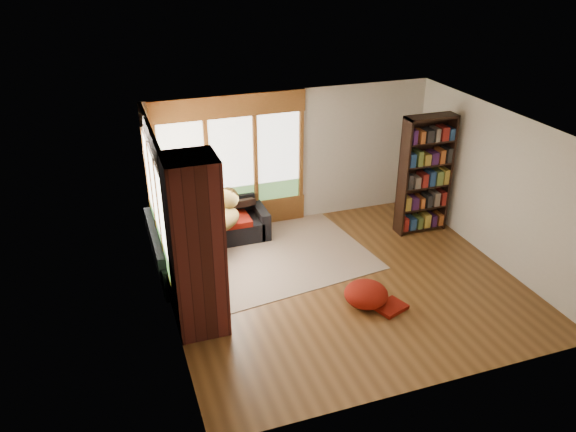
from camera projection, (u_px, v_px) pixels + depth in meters
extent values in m
plane|color=brown|center=(344.00, 283.00, 9.13)|extent=(5.50, 5.50, 0.00)
plane|color=white|center=(352.00, 129.00, 7.97)|extent=(5.50, 5.50, 0.00)
cube|color=silver|center=(293.00, 157.00, 10.67)|extent=(5.50, 0.04, 2.60)
cube|color=silver|center=(439.00, 301.00, 6.43)|extent=(5.50, 0.04, 2.60)
cube|color=silver|center=(166.00, 240.00, 7.74)|extent=(0.04, 5.00, 2.60)
cube|color=silver|center=(498.00, 188.00, 9.35)|extent=(0.04, 5.00, 2.60)
cube|color=brown|center=(232.00, 163.00, 10.27)|extent=(2.82, 0.10, 1.90)
cube|color=white|center=(232.00, 163.00, 10.27)|extent=(2.54, 0.09, 1.62)
cube|color=brown|center=(157.00, 202.00, 8.75)|extent=(0.10, 2.62, 1.90)
cube|color=white|center=(157.00, 202.00, 8.75)|extent=(0.09, 2.36, 1.62)
cube|color=#6A794E|center=(150.00, 160.00, 9.28)|extent=(0.03, 0.72, 0.90)
cube|color=#471914|center=(196.00, 247.00, 7.55)|extent=(0.70, 0.70, 2.60)
cube|color=black|center=(216.00, 231.00, 10.29)|extent=(2.20, 0.90, 0.42)
cube|color=black|center=(211.00, 204.00, 10.40)|extent=(2.20, 0.20, 0.38)
cube|color=black|center=(268.00, 219.00, 10.54)|extent=(0.20, 0.90, 0.60)
cube|color=maroon|center=(212.00, 222.00, 10.03)|extent=(1.90, 0.66, 0.12)
cube|color=black|center=(187.00, 254.00, 9.54)|extent=(0.90, 2.20, 0.42)
cube|color=black|center=(164.00, 237.00, 9.26)|extent=(0.20, 2.20, 0.38)
cube|color=black|center=(198.00, 280.00, 8.66)|extent=(0.90, 0.20, 0.60)
cube|color=maroon|center=(197.00, 249.00, 9.16)|extent=(0.66, 1.20, 0.12)
cube|color=maroon|center=(187.00, 224.00, 9.97)|extent=(0.66, 0.66, 0.12)
cube|color=beige|center=(272.00, 257.00, 9.87)|extent=(3.55, 2.89, 0.01)
cube|color=black|center=(447.00, 172.00, 10.46)|extent=(0.04, 0.32, 2.25)
cube|color=black|center=(403.00, 178.00, 10.19)|extent=(0.04, 0.32, 2.25)
cube|color=black|center=(421.00, 172.00, 10.45)|extent=(0.96, 0.02, 2.25)
cube|color=black|center=(419.00, 226.00, 10.79)|extent=(0.88, 0.30, 0.03)
cube|color=black|center=(421.00, 206.00, 10.60)|extent=(0.88, 0.30, 0.03)
cube|color=black|center=(424.00, 185.00, 10.41)|extent=(0.88, 0.30, 0.03)
cube|color=black|center=(426.00, 164.00, 10.22)|extent=(0.88, 0.30, 0.03)
cube|color=black|center=(429.00, 141.00, 10.03)|extent=(0.88, 0.30, 0.03)
cube|color=black|center=(432.00, 118.00, 9.84)|extent=(0.88, 0.30, 0.03)
cube|color=#726659|center=(426.00, 175.00, 10.30)|extent=(0.84, 0.24, 2.09)
ellipsoid|color=maroon|center=(366.00, 293.00, 8.52)|extent=(0.83, 0.83, 0.36)
ellipsoid|color=brown|center=(218.00, 213.00, 9.69)|extent=(1.11, 1.12, 0.32)
sphere|color=brown|center=(228.00, 197.00, 9.90)|extent=(0.55, 0.55, 0.39)
cone|color=brown|center=(226.00, 190.00, 9.78)|extent=(0.20, 0.20, 0.17)
ellipsoid|color=black|center=(196.00, 233.00, 9.18)|extent=(0.64, 0.80, 0.24)
sphere|color=black|center=(188.00, 221.00, 9.32)|extent=(0.35, 0.35, 0.29)
cone|color=black|center=(189.00, 216.00, 9.23)|extent=(0.13, 0.13, 0.12)
cube|color=black|center=(249.00, 195.00, 10.43)|extent=(0.45, 0.12, 0.45)
cube|color=black|center=(218.00, 199.00, 10.25)|extent=(0.45, 0.12, 0.45)
cube|color=black|center=(170.00, 217.00, 9.59)|extent=(0.45, 0.12, 0.45)
cube|color=black|center=(181.00, 247.00, 8.66)|extent=(0.45, 0.12, 0.45)
cube|color=maroon|center=(185.00, 204.00, 10.08)|extent=(0.42, 0.12, 0.42)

